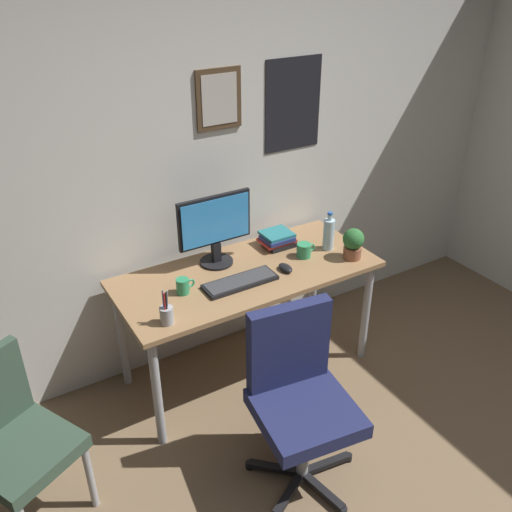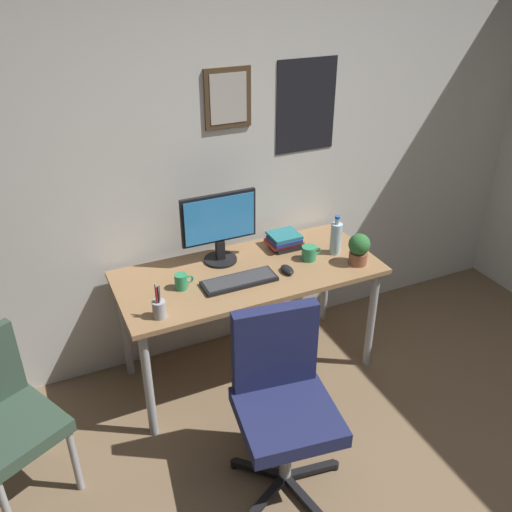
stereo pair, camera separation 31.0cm
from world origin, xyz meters
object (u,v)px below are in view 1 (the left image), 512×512
office_chair (299,391)px  coffee_mug_far (183,286)px  potted_plant (353,243)px  pen_cup (167,314)px  book_stack_left (278,239)px  side_chair (11,435)px  coffee_mug_near (304,250)px  monitor (215,227)px  water_bottle (329,234)px  keyboard (240,282)px  computer_mouse (285,268)px

office_chair → coffee_mug_far: size_ratio=8.69×
potted_plant → pen_cup: size_ratio=0.98×
office_chair → coffee_mug_far: (-0.24, 0.78, 0.26)m
pen_cup → book_stack_left: bearing=23.5°
book_stack_left → office_chair: bearing=-117.5°
side_chair → pen_cup: bearing=7.5°
side_chair → coffee_mug_near: side_chair is taller
office_chair → side_chair: size_ratio=1.09×
monitor → water_bottle: 0.73m
keyboard → coffee_mug_near: bearing=8.3°
monitor → book_stack_left: (0.43, -0.01, -0.19)m
keyboard → monitor: bearing=91.1°
keyboard → book_stack_left: size_ratio=2.03×
computer_mouse → water_bottle: size_ratio=0.44×
side_chair → keyboard: side_chair is taller
office_chair → coffee_mug_far: bearing=107.0°
pen_cup → book_stack_left: 1.01m
office_chair → monitor: monitor is taller
office_chair → monitor: 1.08m
side_chair → water_bottle: (2.00, 0.32, 0.35)m
monitor → computer_mouse: bearing=-43.8°
pen_cup → side_chair: bearing=-172.5°
computer_mouse → pen_cup: pen_cup is taller
monitor → water_bottle: monitor is taller
monitor → water_bottle: (0.68, -0.21, -0.13)m
side_chair → keyboard: 1.37m
monitor → book_stack_left: 0.47m
coffee_mug_near → pen_cup: bearing=-168.3°
coffee_mug_near → book_stack_left: bearing=108.2°
keyboard → coffee_mug_near: 0.50m
potted_plant → side_chair: bearing=-175.8°
computer_mouse → coffee_mug_far: size_ratio=1.01×
keyboard → book_stack_left: book_stack_left is taller
water_bottle → coffee_mug_far: bearing=179.8°
office_chair → book_stack_left: office_chair is taller
monitor → keyboard: size_ratio=1.07×
keyboard → computer_mouse: computer_mouse is taller
computer_mouse → side_chair: bearing=-171.9°
monitor → keyboard: 0.36m
side_chair → monitor: monitor is taller
side_chair → water_bottle: bearing=9.0°
coffee_mug_near → coffee_mug_far: (-0.81, 0.01, 0.00)m
side_chair → coffee_mug_far: side_chair is taller
monitor → coffee_mug_near: bearing=-22.9°
potted_plant → pen_cup: pen_cup is taller
coffee_mug_near → coffee_mug_far: 0.81m
coffee_mug_near → pen_cup: size_ratio=0.64×
computer_mouse → book_stack_left: book_stack_left is taller
water_bottle → potted_plant: water_bottle is taller
monitor → computer_mouse: (0.31, -0.29, -0.22)m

